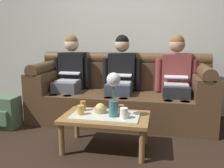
{
  "coord_description": "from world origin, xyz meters",
  "views": [
    {
      "loc": [
        0.56,
        -2.23,
        1.18
      ],
      "look_at": [
        -0.08,
        0.95,
        0.57
      ],
      "focal_mm": 39.47,
      "sensor_mm": 36.0,
      "label": 1
    }
  ],
  "objects_px": {
    "cup_near_left": "(124,113)",
    "cup_far_center": "(121,109)",
    "coffee_table": "(106,120)",
    "person_left": "(70,74)",
    "flower_vase": "(114,90)",
    "snack_bowl": "(100,109)",
    "person_right": "(176,77)",
    "cup_near_right": "(83,106)",
    "cup_far_left": "(81,110)",
    "person_middle": "(121,75)",
    "couch": "(121,95)",
    "backpack_left": "(5,112)"
  },
  "relations": [
    {
      "from": "person_right",
      "to": "cup_near_left",
      "type": "distance_m",
      "value": 1.21
    },
    {
      "from": "person_left",
      "to": "person_middle",
      "type": "distance_m",
      "value": 0.76
    },
    {
      "from": "person_left",
      "to": "backpack_left",
      "type": "distance_m",
      "value": 1.03
    },
    {
      "from": "cup_near_left",
      "to": "cup_far_left",
      "type": "bearing_deg",
      "value": 175.59
    },
    {
      "from": "person_left",
      "to": "cup_near_right",
      "type": "relative_size",
      "value": 11.4
    },
    {
      "from": "person_middle",
      "to": "cup_far_center",
      "type": "height_order",
      "value": "person_middle"
    },
    {
      "from": "cup_near_right",
      "to": "backpack_left",
      "type": "distance_m",
      "value": 1.23
    },
    {
      "from": "cup_near_right",
      "to": "cup_far_left",
      "type": "xyz_separation_m",
      "value": [
        0.02,
        -0.14,
        -0.0
      ]
    },
    {
      "from": "snack_bowl",
      "to": "person_middle",
      "type": "bearing_deg",
      "value": 85.69
    },
    {
      "from": "person_middle",
      "to": "cup_far_left",
      "type": "distance_m",
      "value": 1.07
    },
    {
      "from": "couch",
      "to": "person_right",
      "type": "distance_m",
      "value": 0.81
    },
    {
      "from": "cup_near_left",
      "to": "cup_near_right",
      "type": "distance_m",
      "value": 0.52
    },
    {
      "from": "cup_far_center",
      "to": "cup_near_right",
      "type": "bearing_deg",
      "value": 174.8
    },
    {
      "from": "couch",
      "to": "person_middle",
      "type": "bearing_deg",
      "value": -90.0
    },
    {
      "from": "person_middle",
      "to": "cup_far_center",
      "type": "xyz_separation_m",
      "value": [
        0.16,
        -0.91,
        -0.23
      ]
    },
    {
      "from": "coffee_table",
      "to": "snack_bowl",
      "type": "xyz_separation_m",
      "value": [
        -0.07,
        0.05,
        0.1
      ]
    },
    {
      "from": "couch",
      "to": "cup_near_right",
      "type": "height_order",
      "value": "couch"
    },
    {
      "from": "person_left",
      "to": "coffee_table",
      "type": "xyz_separation_m",
      "value": [
        0.76,
        -0.97,
        -0.33
      ]
    },
    {
      "from": "person_middle",
      "to": "person_right",
      "type": "distance_m",
      "value": 0.76
    },
    {
      "from": "cup_near_left",
      "to": "flower_vase",
      "type": "bearing_deg",
      "value": 158.95
    },
    {
      "from": "person_right",
      "to": "person_middle",
      "type": "bearing_deg",
      "value": -180.0
    },
    {
      "from": "couch",
      "to": "flower_vase",
      "type": "xyz_separation_m",
      "value": [
        0.09,
        -1.01,
        0.29
      ]
    },
    {
      "from": "cup_far_left",
      "to": "cup_near_right",
      "type": "bearing_deg",
      "value": 97.88
    },
    {
      "from": "person_left",
      "to": "coffee_table",
      "type": "bearing_deg",
      "value": -52.06
    },
    {
      "from": "person_left",
      "to": "cup_far_left",
      "type": "relative_size",
      "value": 12.55
    },
    {
      "from": "coffee_table",
      "to": "person_left",
      "type": "bearing_deg",
      "value": 127.94
    },
    {
      "from": "coffee_table",
      "to": "cup_far_center",
      "type": "xyz_separation_m",
      "value": [
        0.16,
        0.06,
        0.11
      ]
    },
    {
      "from": "flower_vase",
      "to": "backpack_left",
      "type": "distance_m",
      "value": 1.66
    },
    {
      "from": "person_right",
      "to": "backpack_left",
      "type": "height_order",
      "value": "person_right"
    },
    {
      "from": "coffee_table",
      "to": "person_right",
      "type": "bearing_deg",
      "value": 52.06
    },
    {
      "from": "couch",
      "to": "cup_far_center",
      "type": "distance_m",
      "value": 0.93
    },
    {
      "from": "coffee_table",
      "to": "snack_bowl",
      "type": "height_order",
      "value": "snack_bowl"
    },
    {
      "from": "couch",
      "to": "cup_near_left",
      "type": "bearing_deg",
      "value": -78.93
    },
    {
      "from": "person_middle",
      "to": "coffee_table",
      "type": "height_order",
      "value": "person_middle"
    },
    {
      "from": "person_left",
      "to": "snack_bowl",
      "type": "distance_m",
      "value": 1.17
    },
    {
      "from": "person_right",
      "to": "cup_far_center",
      "type": "bearing_deg",
      "value": -123.19
    },
    {
      "from": "person_left",
      "to": "cup_far_left",
      "type": "bearing_deg",
      "value": -63.9
    },
    {
      "from": "person_left",
      "to": "flower_vase",
      "type": "bearing_deg",
      "value": -49.87
    },
    {
      "from": "person_middle",
      "to": "backpack_left",
      "type": "relative_size",
      "value": 2.94
    },
    {
      "from": "couch",
      "to": "person_right",
      "type": "bearing_deg",
      "value": -0.36
    },
    {
      "from": "cup_far_left",
      "to": "cup_near_left",
      "type": "bearing_deg",
      "value": -4.41
    },
    {
      "from": "cup_near_right",
      "to": "coffee_table",
      "type": "bearing_deg",
      "value": -19.24
    },
    {
      "from": "backpack_left",
      "to": "coffee_table",
      "type": "bearing_deg",
      "value": -14.28
    },
    {
      "from": "flower_vase",
      "to": "backpack_left",
      "type": "bearing_deg",
      "value": 165.23
    },
    {
      "from": "person_right",
      "to": "coffee_table",
      "type": "height_order",
      "value": "person_right"
    },
    {
      "from": "couch",
      "to": "person_left",
      "type": "xyz_separation_m",
      "value": [
        -0.76,
        -0.0,
        0.29
      ]
    },
    {
      "from": "person_right",
      "to": "cup_near_right",
      "type": "relative_size",
      "value": 11.4
    },
    {
      "from": "cup_near_left",
      "to": "cup_far_center",
      "type": "height_order",
      "value": "cup_near_left"
    },
    {
      "from": "cup_near_right",
      "to": "backpack_left",
      "type": "relative_size",
      "value": 0.26
    },
    {
      "from": "couch",
      "to": "cup_far_center",
      "type": "bearing_deg",
      "value": -80.15
    }
  ]
}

